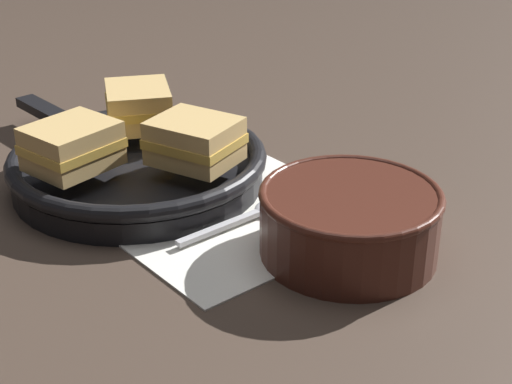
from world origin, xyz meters
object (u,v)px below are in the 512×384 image
(skillet, at_px, (137,166))
(sandwich_near_left, at_px, (72,146))
(sandwich_near_right, at_px, (196,141))
(sandwich_far_left, at_px, (137,106))
(soup_bowl, at_px, (350,219))
(spoon, at_px, (259,211))

(skillet, height_order, sandwich_near_left, sandwich_near_left)
(skillet, bearing_deg, sandwich_near_right, -59.10)
(skillet, bearing_deg, sandwich_near_left, -176.75)
(skillet, bearing_deg, sandwich_far_left, 60.56)
(soup_bowl, bearing_deg, spoon, 104.60)
(sandwich_near_right, height_order, sandwich_far_left, same)
(sandwich_near_left, bearing_deg, sandwich_near_right, -28.43)
(soup_bowl, bearing_deg, sandwich_near_right, 106.49)
(soup_bowl, height_order, spoon, soup_bowl)
(sandwich_near_left, bearing_deg, skillet, 3.25)
(sandwich_near_right, bearing_deg, spoon, -70.94)
(spoon, xyz_separation_m, sandwich_far_left, (-0.03, 0.20, 0.06))
(sandwich_far_left, bearing_deg, skillet, -119.44)
(soup_bowl, distance_m, sandwich_far_left, 0.31)
(skillet, relative_size, sandwich_near_right, 3.66)
(soup_bowl, relative_size, sandwich_near_left, 1.63)
(soup_bowl, xyz_separation_m, spoon, (-0.03, 0.11, -0.03))
(soup_bowl, xyz_separation_m, sandwich_near_right, (-0.05, 0.18, 0.03))
(skillet, height_order, sandwich_near_right, sandwich_near_right)
(spoon, height_order, sandwich_far_left, sandwich_far_left)
(soup_bowl, relative_size, sandwich_near_right, 1.55)
(spoon, distance_m, sandwich_near_right, 0.10)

